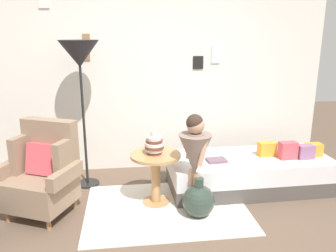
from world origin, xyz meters
The scene contains 15 objects.
ground_plane centered at (0.00, 0.00, 0.00)m, with size 12.00×12.00×0.00m, color brown.
gallery_wall centered at (0.00, 1.95, 1.30)m, with size 4.80×0.12×2.60m.
rug centered at (0.10, 0.68, 0.01)m, with size 1.72×1.26×0.01m, color silver.
armchair centered at (-1.17, 0.79, 0.44)m, with size 0.89×0.80×0.97m.
daybed centered at (1.15, 1.07, 0.20)m, with size 1.91×0.83×0.40m.
pillow_head centered at (1.92, 1.00, 0.48)m, with size 0.18×0.12×0.16m, color orange.
pillow_mid centered at (1.78, 0.94, 0.48)m, with size 0.19×0.12×0.16m, color gray.
pillow_back centered at (1.57, 0.96, 0.50)m, with size 0.20×0.12×0.20m, color #D64C56.
pillow_extra centered at (1.36, 1.08, 0.48)m, with size 0.20×0.12×0.17m, color orange.
side_table centered at (0.00, 0.83, 0.41)m, with size 0.55×0.55×0.58m.
vase_striped centered at (-0.01, 0.84, 0.68)m, with size 0.21×0.21×0.25m.
floor_lamp centered at (-0.80, 1.42, 1.55)m, with size 0.46×0.46×1.75m.
person_child centered at (0.38, 0.60, 0.67)m, with size 0.34×0.34×1.06m.
book_on_daybed centered at (0.72, 0.97, 0.42)m, with size 0.22×0.16×0.03m, color #705366.
demijohn_near centered at (0.41, 0.49, 0.17)m, with size 0.34×0.34×0.42m.
Camera 1 is at (-0.31, -2.60, 1.84)m, focal length 36.44 mm.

